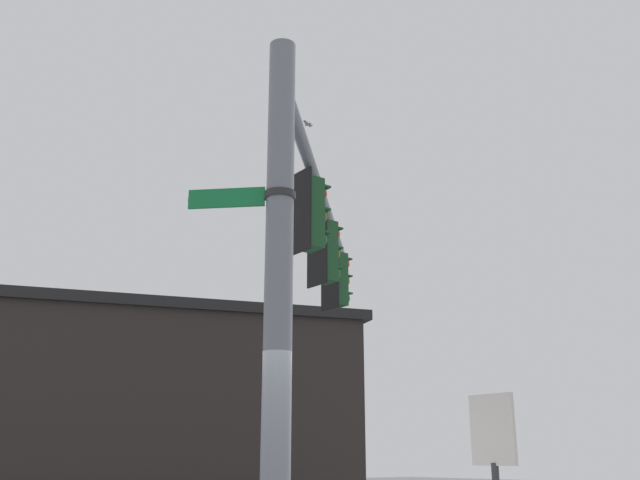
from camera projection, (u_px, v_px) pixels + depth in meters
signal_pole at (278, 299)px, 7.57m from camera, size 0.30×0.30×6.11m
mast_arm at (322, 198)px, 11.98m from camera, size 5.70×5.45×0.18m
traffic_light_nearest_pole at (310, 214)px, 10.33m from camera, size 0.54×0.49×1.31m
traffic_light_mid_inner at (326, 252)px, 12.23m from camera, size 0.54×0.49×1.31m
traffic_light_mid_outer at (338, 280)px, 14.13m from camera, size 0.54×0.49×1.31m
street_name_sign at (259, 197)px, 7.94m from camera, size 0.90×0.94×0.22m
bird_flying at (308, 124)px, 18.23m from camera, size 0.22×0.31×0.09m
storefront_building at (140, 410)px, 21.74m from camera, size 10.93×13.97×5.66m
historical_marker at (495, 462)px, 7.75m from camera, size 0.60×0.08×2.13m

